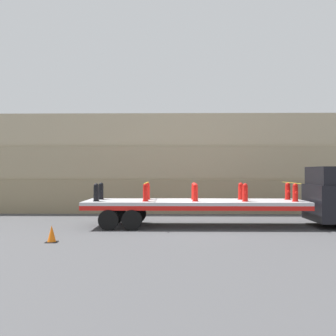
% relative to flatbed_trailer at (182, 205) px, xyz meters
% --- Properties ---
extents(ground_plane, '(120.00, 120.00, 0.00)m').
position_rel_flatbed_trailer_xyz_m(ground_plane, '(0.61, 0.00, -1.01)').
color(ground_plane, '#474749').
extents(rock_cliff, '(60.00, 3.30, 6.17)m').
position_rel_flatbed_trailer_xyz_m(rock_cliff, '(0.61, 6.70, 2.08)').
color(rock_cliff, gray).
rests_on(rock_cliff, ground_plane).
extents(flatbed_trailer, '(10.28, 2.68, 1.22)m').
position_rel_flatbed_trailer_xyz_m(flatbed_trailer, '(0.00, 0.00, 0.00)').
color(flatbed_trailer, '#B2B2B7').
rests_on(flatbed_trailer, ground_plane).
extents(fire_hydrant_black_near_0, '(0.30, 0.50, 0.83)m').
position_rel_flatbed_trailer_xyz_m(fire_hydrant_black_near_0, '(-3.92, -0.57, 0.62)').
color(fire_hydrant_black_near_0, black).
rests_on(fire_hydrant_black_near_0, flatbed_trailer).
extents(fire_hydrant_black_far_0, '(0.30, 0.50, 0.83)m').
position_rel_flatbed_trailer_xyz_m(fire_hydrant_black_far_0, '(-3.92, 0.57, 0.62)').
color(fire_hydrant_black_far_0, black).
rests_on(fire_hydrant_black_far_0, flatbed_trailer).
extents(fire_hydrant_red_near_1, '(0.30, 0.50, 0.83)m').
position_rel_flatbed_trailer_xyz_m(fire_hydrant_red_near_1, '(-1.66, -0.57, 0.62)').
color(fire_hydrant_red_near_1, red).
rests_on(fire_hydrant_red_near_1, flatbed_trailer).
extents(fire_hydrant_red_far_1, '(0.30, 0.50, 0.83)m').
position_rel_flatbed_trailer_xyz_m(fire_hydrant_red_far_1, '(-1.66, 0.57, 0.62)').
color(fire_hydrant_red_far_1, red).
rests_on(fire_hydrant_red_far_1, flatbed_trailer).
extents(fire_hydrant_red_near_2, '(0.30, 0.50, 0.83)m').
position_rel_flatbed_trailer_xyz_m(fire_hydrant_red_near_2, '(0.61, -0.57, 0.62)').
color(fire_hydrant_red_near_2, red).
rests_on(fire_hydrant_red_near_2, flatbed_trailer).
extents(fire_hydrant_red_far_2, '(0.30, 0.50, 0.83)m').
position_rel_flatbed_trailer_xyz_m(fire_hydrant_red_far_2, '(0.61, 0.57, 0.62)').
color(fire_hydrant_red_far_2, red).
rests_on(fire_hydrant_red_far_2, flatbed_trailer).
extents(fire_hydrant_red_near_3, '(0.30, 0.50, 0.83)m').
position_rel_flatbed_trailer_xyz_m(fire_hydrant_red_near_3, '(2.88, -0.57, 0.62)').
color(fire_hydrant_red_near_3, red).
rests_on(fire_hydrant_red_near_3, flatbed_trailer).
extents(fire_hydrant_red_far_3, '(0.30, 0.50, 0.83)m').
position_rel_flatbed_trailer_xyz_m(fire_hydrant_red_far_3, '(2.88, 0.57, 0.62)').
color(fire_hydrant_red_far_3, red).
rests_on(fire_hydrant_red_far_3, flatbed_trailer).
extents(fire_hydrant_red_near_4, '(0.30, 0.50, 0.83)m').
position_rel_flatbed_trailer_xyz_m(fire_hydrant_red_near_4, '(5.15, -0.57, 0.62)').
color(fire_hydrant_red_near_4, red).
rests_on(fire_hydrant_red_near_4, flatbed_trailer).
extents(fire_hydrant_red_far_4, '(0.30, 0.50, 0.83)m').
position_rel_flatbed_trailer_xyz_m(fire_hydrant_red_far_4, '(5.15, 0.57, 0.62)').
color(fire_hydrant_red_far_4, red).
rests_on(fire_hydrant_red_far_4, flatbed_trailer).
extents(cargo_strap_rear, '(0.05, 2.79, 0.01)m').
position_rel_flatbed_trailer_xyz_m(cargo_strap_rear, '(-1.66, 0.00, 1.05)').
color(cargo_strap_rear, yellow).
rests_on(cargo_strap_rear, fire_hydrant_red_near_1).
extents(cargo_strap_middle, '(0.05, 2.79, 0.01)m').
position_rel_flatbed_trailer_xyz_m(cargo_strap_middle, '(5.15, 0.00, 1.05)').
color(cargo_strap_middle, yellow).
rests_on(cargo_strap_middle, fire_hydrant_red_near_4).
extents(traffic_cone, '(0.40, 0.40, 0.62)m').
position_rel_flatbed_trailer_xyz_m(traffic_cone, '(-4.83, -4.03, -0.70)').
color(traffic_cone, black).
rests_on(traffic_cone, ground_plane).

